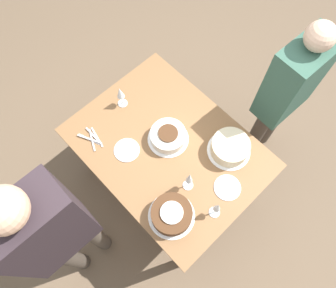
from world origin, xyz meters
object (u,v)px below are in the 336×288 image
(person_watching, at_px, (287,91))
(cake_front_chocolate, at_px, (172,214))
(cake_center_white, at_px, (168,136))
(wine_glass_far, at_px, (217,208))
(person_cutting, at_px, (54,234))
(cake_back_decorated, at_px, (230,148))
(wine_glass_near, at_px, (189,178))
(wine_glass_extra, at_px, (120,94))

(person_watching, bearing_deg, cake_front_chocolate, 4.79)
(cake_center_white, bearing_deg, wine_glass_far, -13.90)
(cake_front_chocolate, bearing_deg, cake_center_white, 138.60)
(cake_front_chocolate, bearing_deg, person_cutting, -120.68)
(cake_center_white, relative_size, cake_back_decorated, 0.96)
(wine_glass_far, bearing_deg, cake_center_white, 166.10)
(cake_back_decorated, height_order, wine_glass_far, wine_glass_far)
(cake_front_chocolate, bearing_deg, cake_back_decorated, 94.88)
(wine_glass_far, height_order, person_cutting, person_cutting)
(wine_glass_far, relative_size, person_cutting, 0.12)
(cake_front_chocolate, distance_m, wine_glass_far, 0.28)
(cake_center_white, xyz_separation_m, cake_back_decorated, (0.34, 0.23, 0.01))
(cake_back_decorated, relative_size, wine_glass_near, 1.31)
(cake_front_chocolate, distance_m, cake_back_decorated, 0.58)
(person_cutting, distance_m, person_watching, 1.71)
(wine_glass_extra, bearing_deg, cake_front_chocolate, -20.38)
(wine_glass_extra, bearing_deg, wine_glass_near, -6.98)
(wine_glass_far, distance_m, person_cutting, 0.92)
(cake_front_chocolate, xyz_separation_m, wine_glass_far, (0.17, 0.21, 0.08))
(cake_front_chocolate, bearing_deg, wine_glass_near, 107.81)
(person_watching, bearing_deg, person_cutting, -7.03)
(wine_glass_far, relative_size, person_watching, 0.13)
(wine_glass_near, distance_m, person_cutting, 0.82)
(wine_glass_near, bearing_deg, cake_front_chocolate, -72.19)
(cake_back_decorated, relative_size, wine_glass_extra, 1.51)
(cake_back_decorated, xyz_separation_m, wine_glass_far, (0.22, -0.37, 0.08))
(wine_glass_extra, bearing_deg, cake_center_white, 5.61)
(cake_center_white, distance_m, wine_glass_near, 0.37)
(cake_center_white, distance_m, cake_back_decorated, 0.42)
(wine_glass_far, bearing_deg, cake_front_chocolate, -128.96)
(person_watching, bearing_deg, wine_glass_near, 1.06)
(wine_glass_far, height_order, wine_glass_extra, wine_glass_far)
(person_watching, bearing_deg, cake_back_decorated, 2.10)
(wine_glass_near, xyz_separation_m, person_cutting, (-0.26, -0.77, 0.12))
(person_watching, bearing_deg, cake_center_white, -21.46)
(cake_back_decorated, distance_m, person_cutting, 1.19)
(cake_front_chocolate, distance_m, wine_glass_near, 0.25)
(cake_back_decorated, height_order, person_watching, person_watching)
(wine_glass_far, xyz_separation_m, person_watching, (-0.22, 0.92, 0.01))
(cake_back_decorated, distance_m, person_watching, 0.56)
(cake_back_decorated, relative_size, wine_glass_far, 1.45)
(cake_front_chocolate, height_order, wine_glass_far, wine_glass_far)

